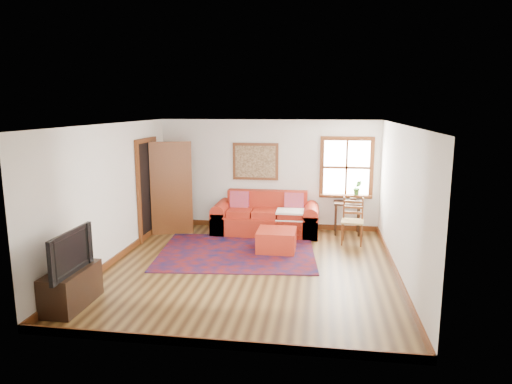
% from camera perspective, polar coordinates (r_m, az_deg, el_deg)
% --- Properties ---
extents(ground, '(5.50, 5.50, 0.00)m').
position_cam_1_polar(ground, '(8.13, -0.74, -9.45)').
color(ground, '#3B240F').
rests_on(ground, ground).
extents(room_envelope, '(5.04, 5.54, 2.52)m').
position_cam_1_polar(room_envelope, '(7.73, -0.76, 2.15)').
color(room_envelope, silver).
rests_on(room_envelope, ground).
extents(window, '(1.18, 0.20, 1.38)m').
position_cam_1_polar(window, '(10.36, 11.39, 2.25)').
color(window, white).
rests_on(window, ground).
extents(doorway, '(0.89, 1.08, 2.14)m').
position_cam_1_polar(doorway, '(10.07, -11.64, 0.59)').
color(doorway, black).
rests_on(doorway, ground).
extents(framed_artwork, '(1.05, 0.07, 0.85)m').
position_cam_1_polar(framed_artwork, '(10.43, -0.07, 3.83)').
color(framed_artwork, '#613014').
rests_on(framed_artwork, ground).
extents(persian_rug, '(3.18, 2.65, 0.02)m').
position_cam_1_polar(persian_rug, '(8.94, -2.37, -7.50)').
color(persian_rug, '#600F0D').
rests_on(persian_rug, ground).
extents(red_leather_sofa, '(2.33, 0.96, 0.91)m').
position_cam_1_polar(red_leather_sofa, '(10.22, 1.26, -3.45)').
color(red_leather_sofa, '#AB2816').
rests_on(red_leather_sofa, ground).
extents(red_ottoman, '(0.74, 0.74, 0.42)m').
position_cam_1_polar(red_ottoman, '(8.98, 2.59, -6.06)').
color(red_ottoman, '#AB2816').
rests_on(red_ottoman, ground).
extents(side_table, '(0.60, 0.45, 0.72)m').
position_cam_1_polar(side_table, '(10.26, 11.35, -1.93)').
color(side_table, black).
rests_on(side_table, ground).
extents(ladder_back_chair, '(0.48, 0.46, 0.94)m').
position_cam_1_polar(ladder_back_chair, '(9.61, 11.99, -3.32)').
color(ladder_back_chair, tan).
rests_on(ladder_back_chair, ground).
extents(media_cabinet, '(0.45, 0.99, 0.54)m').
position_cam_1_polar(media_cabinet, '(7.09, -22.06, -11.02)').
color(media_cabinet, black).
rests_on(media_cabinet, ground).
extents(television, '(0.14, 1.05, 0.60)m').
position_cam_1_polar(television, '(6.78, -22.84, -6.92)').
color(television, black).
rests_on(television, media_cabinet).
extents(candle_hurricane, '(0.12, 0.12, 0.18)m').
position_cam_1_polar(candle_hurricane, '(7.30, -20.19, -7.27)').
color(candle_hurricane, silver).
rests_on(candle_hurricane, media_cabinet).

